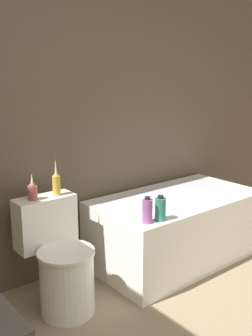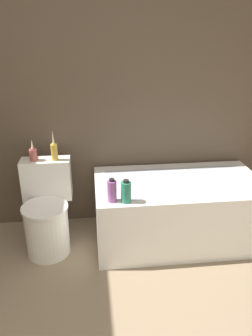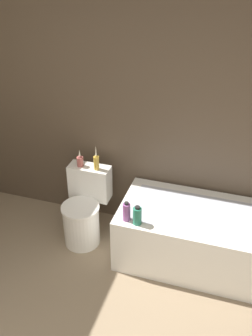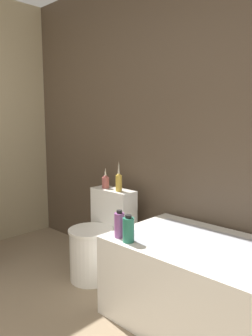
# 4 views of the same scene
# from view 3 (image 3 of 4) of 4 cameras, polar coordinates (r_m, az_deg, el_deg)

# --- Properties ---
(wall_back_tiled) EXTENTS (6.40, 0.06, 2.60)m
(wall_back_tiled) POSITION_cam_3_polar(r_m,az_deg,el_deg) (3.72, -0.25, 9.01)
(wall_back_tiled) COLOR brown
(wall_back_tiled) RESTS_ON ground_plane
(bathtub) EXTENTS (1.42, 0.77, 0.56)m
(bathtub) POSITION_cam_3_polar(r_m,az_deg,el_deg) (3.75, 10.15, -9.74)
(bathtub) COLOR white
(bathtub) RESTS_ON ground
(toilet) EXTENTS (0.41, 0.54, 0.74)m
(toilet) POSITION_cam_3_polar(r_m,az_deg,el_deg) (3.94, -6.09, -6.18)
(toilet) COLOR white
(toilet) RESTS_ON ground
(vase_gold) EXTENTS (0.06, 0.06, 0.18)m
(vase_gold) POSITION_cam_3_polar(r_m,az_deg,el_deg) (3.83, -6.69, 1.12)
(vase_gold) COLOR #994C47
(vase_gold) RESTS_ON toilet
(vase_silver) EXTENTS (0.05, 0.05, 0.26)m
(vase_silver) POSITION_cam_3_polar(r_m,az_deg,el_deg) (3.76, -4.33, 0.97)
(vase_silver) COLOR gold
(vase_silver) RESTS_ON toilet
(shampoo_bottle_tall) EXTENTS (0.07, 0.07, 0.19)m
(shampoo_bottle_tall) POSITION_cam_3_polar(r_m,az_deg,el_deg) (3.39, 0.07, -6.37)
(shampoo_bottle_tall) COLOR #8C4C8C
(shampoo_bottle_tall) RESTS_ON bathtub
(shampoo_bottle_short) EXTENTS (0.07, 0.07, 0.18)m
(shampoo_bottle_short) POSITION_cam_3_polar(r_m,az_deg,el_deg) (3.35, 1.64, -6.93)
(shampoo_bottle_short) COLOR #267259
(shampoo_bottle_short) RESTS_ON bathtub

